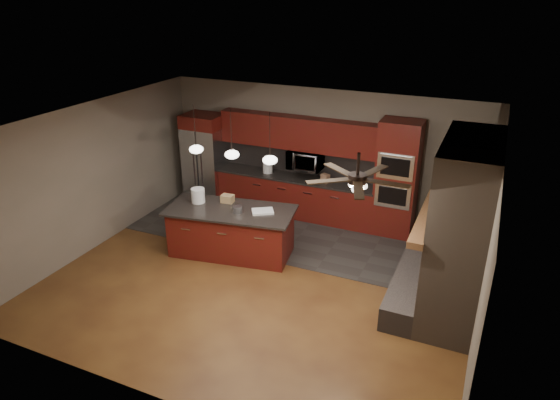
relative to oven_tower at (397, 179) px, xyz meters
The scene contains 22 objects.
ground 3.40m from the oven_tower, 122.27° to the right, with size 7.00×7.00×0.00m, color brown.
ceiling 3.57m from the oven_tower, 122.27° to the right, with size 7.00×6.00×0.02m, color white.
back_wall 1.74m from the oven_tower, 169.75° to the left, with size 7.00×0.02×2.80m, color gray.
right_wall 3.25m from the oven_tower, 56.24° to the right, with size 0.02×6.00×2.80m, color gray.
left_wall 5.86m from the oven_tower, 152.62° to the right, with size 0.02×6.00×2.80m, color gray.
slate_tile_patch 2.26m from the oven_tower, 152.30° to the right, with size 7.00×2.40×0.01m, color #32302D.
fireplace_column 2.66m from the oven_tower, 59.73° to the right, with size 1.30×2.10×2.80m.
back_cabinetry 2.20m from the oven_tower, behind, with size 3.59×0.64×2.20m.
oven_tower is the anchor object (origin of this frame).
microwave 1.98m from the oven_tower, behind, with size 0.73×0.41×0.50m, color silver.
refrigerator 4.40m from the oven_tower, behind, with size 0.89×0.75×2.08m.
kitchen_island 3.44m from the oven_tower, 141.42° to the right, with size 2.52×1.45×0.92m.
white_bucket 3.92m from the oven_tower, 148.46° to the right, with size 0.26×0.26×0.28m, color white.
paint_can 3.26m from the oven_tower, 138.48° to the right, with size 0.18×0.18×0.12m, color #9F9EA3.
paint_tray 2.83m from the oven_tower, 135.75° to the right, with size 0.39×0.27×0.04m, color white.
cardboard_box 3.38m from the oven_tower, 147.17° to the right, with size 0.23×0.17×0.15m, color #9F7F52.
counter_bucket 2.85m from the oven_tower, behind, with size 0.21×0.21×0.24m, color white.
counter_box 1.49m from the oven_tower, behind, with size 0.17×0.13×0.18m, color #91664B.
pendant_left 3.97m from the oven_tower, 149.26° to the right, with size 0.26×0.26×0.92m.
pendant_center 3.37m from the oven_tower, 142.53° to the right, with size 0.26×0.26×0.92m.
pendant_right 2.83m from the oven_tower, 132.87° to the right, with size 0.26×0.26×0.92m.
ceiling_fan 3.72m from the oven_tower, 88.36° to the right, with size 1.27×1.33×0.41m.
Camera 1 is at (3.33, -6.71, 4.78)m, focal length 32.00 mm.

